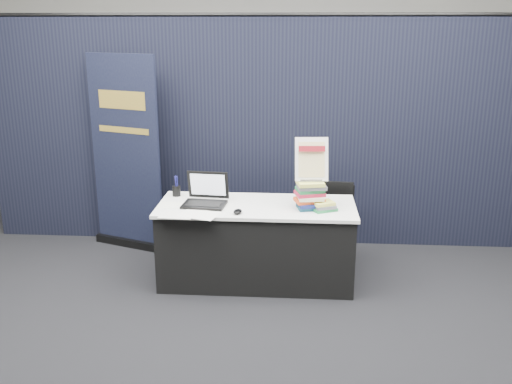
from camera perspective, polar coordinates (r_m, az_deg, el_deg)
The scene contains 15 objects.
floor at distance 4.99m, azimuth -0.39°, elevation -11.49°, with size 8.00×8.00×0.00m, color black.
wall_back at distance 8.41m, azimuth 1.74°, elevation 12.57°, with size 8.00×0.02×3.50m, color #B5B4AB.
drape_partition at distance 6.10m, azimuth 0.75°, elevation 5.78°, with size 6.00×0.08×2.40m, color black.
display_table at distance 5.33m, azimuth 0.06°, elevation -5.12°, with size 1.80×0.75×0.75m.
laptop at distance 5.22m, azimuth -5.13°, elevation -0.51°, with size 0.40×0.34×0.29m.
mouse at distance 4.96m, azimuth -1.84°, elevation -1.97°, with size 0.07×0.12×0.04m, color black.
brochure_left at distance 5.24m, azimuth -8.20°, elevation -1.31°, with size 0.27×0.19×0.00m, color white.
brochure_mid at distance 4.97m, azimuth -7.95°, elevation -2.29°, with size 0.29×0.20×0.00m, color silver.
brochure_right at distance 4.96m, azimuth -5.71°, elevation -2.25°, with size 0.33×0.23×0.00m, color white.
pen_cup at distance 5.50m, azimuth -7.96°, elevation 0.11°, with size 0.08×0.08×0.10m, color black.
book_stack_tall at distance 5.07m, azimuth 5.49°, elevation -0.33°, with size 0.27×0.22×0.25m.
book_stack_short at distance 5.07m, azimuth 6.86°, elevation -1.40°, with size 0.23×0.21×0.08m.
info_sign at distance 5.02m, azimuth 5.58°, elevation 3.22°, with size 0.30×0.16×0.40m.
pullup_banner at distance 6.14m, azimuth -12.83°, elevation 2.66°, with size 0.85×0.39×2.05m.
stacking_chair at distance 5.74m, azimuth 7.96°, elevation -2.82°, with size 0.41×0.41×0.82m.
Camera 1 is at (0.34, -4.38, 2.36)m, focal length 40.00 mm.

